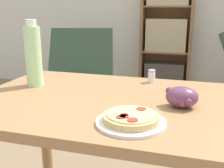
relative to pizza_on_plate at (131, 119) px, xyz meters
The scene contains 7 objects.
dining_table 0.27m from the pizza_on_plate, 115.80° to the left, with size 1.14×0.74×0.77m.
pizza_on_plate is the anchor object (origin of this frame).
grape_bunch 0.25m from the pizza_on_plate, 54.77° to the left, with size 0.12×0.10×0.08m.
drink_bottle 0.61m from the pizza_on_plate, 149.59° to the left, with size 0.07×0.07×0.30m.
salt_shaker 0.51m from the pizza_on_plate, 91.61° to the left, with size 0.03×0.03×0.06m.
lounge_chair_near 2.16m from the pizza_on_plate, 117.34° to the left, with size 0.86×0.93×0.88m.
bookshelf 2.76m from the pizza_on_plate, 93.62° to the left, with size 0.62×0.27×1.68m.
Camera 1 is at (0.21, -1.08, 1.12)m, focal length 45.00 mm.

